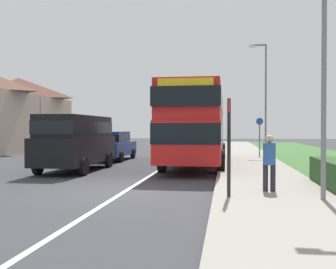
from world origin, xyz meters
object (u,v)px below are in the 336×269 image
Objects in this scene: pedestrian_at_stop at (269,160)px; street_lamp_mid at (264,92)px; double_decker_bus at (197,122)px; street_lamp_near at (319,45)px; bus_stop_sign at (229,141)px; parked_van_black at (76,138)px; cycle_route_sign at (260,135)px; parked_car_blue at (112,144)px.

pedestrian_at_stop is 15.36m from street_lamp_mid.
double_decker_bus is 1.53× the size of street_lamp_mid.
street_lamp_near is 0.91× the size of street_lamp_mid.
street_lamp_mid is (2.39, 16.02, 2.68)m from bus_stop_sign.
parked_van_black reaches higher than pedestrian_at_stop.
pedestrian_at_stop is at bearing -72.53° from double_decker_bus.
pedestrian_at_stop is 1.63m from bus_stop_sign.
parked_van_black is 2.08× the size of cycle_route_sign.
parked_car_blue is at bearing 126.58° from street_lamp_near.
double_decker_bus is at bearing -25.49° from parked_car_blue.
street_lamp_mid is at bearing 85.09° from pedestrian_at_stop.
street_lamp_mid is (0.35, 0.80, 2.79)m from cycle_route_sign.
bus_stop_sign is 0.39× the size of street_lamp_near.
bus_stop_sign reaches higher than parked_van_black.
parked_car_blue is 9.32m from cycle_route_sign.
double_decker_bus is at bearing 111.34° from street_lamp_near.
parked_van_black is 0.79× the size of street_lamp_near.
double_decker_bus is at bearing 107.47° from pedestrian_at_stop.
bus_stop_sign is 15.36m from cycle_route_sign.
street_lamp_mid reaches higher than street_lamp_near.
bus_stop_sign is 16.42m from street_lamp_mid.
double_decker_bus is 9.51m from bus_stop_sign.
street_lamp_near is (8.67, -6.17, 2.45)m from parked_van_black.
pedestrian_at_stop is 0.25× the size of street_lamp_near.
cycle_route_sign is 2.92m from street_lamp_mid.
street_lamp_mid is (1.28, 14.96, 3.24)m from pedestrian_at_stop.
parked_van_black is 5.66m from parked_car_blue.
parked_car_blue is 1.78× the size of cycle_route_sign.
street_lamp_mid reaches higher than bus_stop_sign.
parked_car_blue is at bearing -158.41° from cycle_route_sign.
bus_stop_sign is 3.17m from street_lamp_near.
cycle_route_sign is (0.94, 14.16, 0.45)m from pedestrian_at_stop.
street_lamp_mid is at bearing 81.52° from bus_stop_sign.
pedestrian_at_stop is at bearing 134.49° from street_lamp_near.
pedestrian_at_stop is (7.71, -10.74, 0.06)m from parked_car_blue.
double_decker_bus reaches higher than parked_car_blue.
cycle_route_sign is (3.55, 5.86, -0.72)m from double_decker_bus.
parked_van_black is at bearing 144.55° from street_lamp_near.
parked_van_black is 12.46m from cycle_route_sign.
street_lamp_near is (0.11, -15.23, 2.44)m from cycle_route_sign.
cycle_route_sign is (8.65, 3.42, 0.51)m from parked_car_blue.
street_lamp_mid reaches higher than cycle_route_sign.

